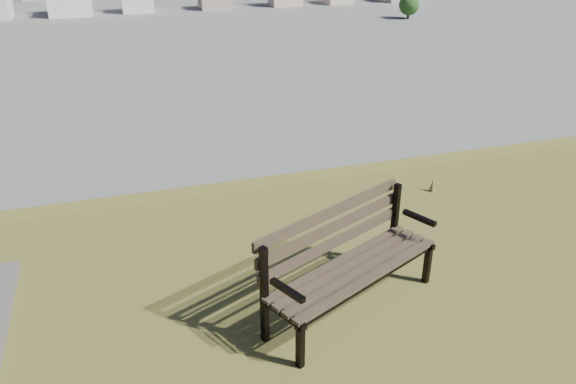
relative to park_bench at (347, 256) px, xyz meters
name	(u,v)px	position (x,y,z in m)	size (l,w,h in m)	color
park_bench	(347,256)	(0.00, 0.00, 0.00)	(1.91, 1.31, 0.96)	#473828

